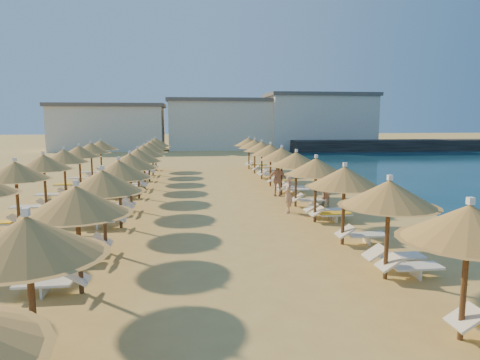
{
  "coord_description": "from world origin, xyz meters",
  "views": [
    {
      "loc": [
        -1.29,
        -17.42,
        4.39
      ],
      "look_at": [
        1.34,
        4.0,
        1.3
      ],
      "focal_mm": 32.0,
      "sensor_mm": 36.0,
      "label": 1
    }
  ],
  "objects": [
    {
      "name": "beachgoer_a",
      "position": [
        3.37,
        1.93,
        0.89
      ],
      "size": [
        0.55,
        0.72,
        1.78
      ],
      "primitive_type": "imported",
      "rotation": [
        0.0,
        0.0,
        -1.78
      ],
      "color": "tan",
      "rests_on": "ground"
    },
    {
      "name": "loungers",
      "position": [
        -1.57,
        3.53,
        0.34
      ],
      "size": [
        15.22,
        34.69,
        0.66
      ],
      "color": "white",
      "rests_on": "ground"
    },
    {
      "name": "beachgoer_c",
      "position": [
        3.79,
        6.41,
        0.93
      ],
      "size": [
        1.18,
        0.78,
        1.86
      ],
      "primitive_type": "imported",
      "rotation": [
        0.0,
        0.0,
        -0.33
      ],
      "color": "tan",
      "rests_on": "ground"
    },
    {
      "name": "parasol_row_inland",
      "position": [
        -7.95,
        4.95,
        2.35
      ],
      "size": [
        2.72,
        25.93,
        2.9
      ],
      "color": "brown",
      "rests_on": "ground"
    },
    {
      "name": "ground",
      "position": [
        0.0,
        0.0,
        0.0
      ],
      "size": [
        220.0,
        220.0,
        0.0
      ],
      "primitive_type": "plane",
      "color": "tan",
      "rests_on": "ground"
    },
    {
      "name": "hotel_blocks",
      "position": [
        4.3,
        45.05,
        3.7
      ],
      "size": [
        45.93,
        9.69,
        8.1
      ],
      "color": "white",
      "rests_on": "ground"
    },
    {
      "name": "parasol_row_west",
      "position": [
        -4.03,
        3.29,
        2.35
      ],
      "size": [
        2.72,
        35.88,
        2.9
      ],
      "color": "brown",
      "rests_on": "ground"
    },
    {
      "name": "beachgoer_b",
      "position": [
        5.51,
        2.95,
        0.87
      ],
      "size": [
        0.98,
        1.05,
        1.74
      ],
      "primitive_type": "imported",
      "rotation": [
        0.0,
        0.0,
        -1.08
      ],
      "color": "tan",
      "rests_on": "ground"
    },
    {
      "name": "parasol_row_east",
      "position": [
        4.08,
        3.29,
        2.35
      ],
      "size": [
        2.72,
        35.88,
        2.9
      ],
      "color": "brown",
      "rests_on": "ground"
    },
    {
      "name": "jetty",
      "position": [
        27.83,
        38.99,
        0.75
      ],
      "size": [
        30.01,
        4.11,
        1.5
      ],
      "primitive_type": "cube",
      "rotation": [
        0.0,
        0.0,
        0.0
      ],
      "color": "black",
      "rests_on": "ground"
    }
  ]
}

